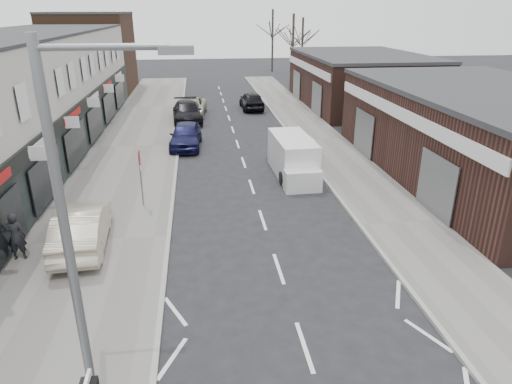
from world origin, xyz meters
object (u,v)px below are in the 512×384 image
object	(u,v)px
parked_car_left_b	(187,112)
parked_car_right_b	(252,100)
pedestrian	(16,236)
parked_car_right_a	(299,146)
sedan_on_pavement	(82,227)
street_lamp	(82,260)
parked_car_left_a	(186,135)
white_van	(293,158)
warning_sign	(140,162)
parked_car_left_c	(191,107)

from	to	relation	value
parked_car_left_b	parked_car_right_b	bearing A→B (deg)	34.10
pedestrian	parked_car_right_a	size ratio (longest dim) A/B	0.45
sedan_on_pavement	parked_car_left_b	world-z (taller)	sedan_on_pavement
street_lamp	pedestrian	world-z (taller)	street_lamp
pedestrian	parked_car_left_a	distance (m)	15.15
sedan_on_pavement	white_van	bearing A→B (deg)	-146.97
white_van	sedan_on_pavement	distance (m)	11.86
white_van	sedan_on_pavement	xyz separation A→B (m)	(-9.45, -7.17, -0.07)
warning_sign	white_van	bearing A→B (deg)	24.77
warning_sign	parked_car_right_b	xyz separation A→B (m)	(7.48, 21.37, -1.40)
parked_car_left_c	parked_car_right_a	world-z (taller)	parked_car_left_c
street_lamp	warning_sign	distance (m)	13.04
pedestrian	parked_car_right_a	distance (m)	16.76
street_lamp	parked_car_right_a	bearing A→B (deg)	67.64
street_lamp	parked_car_left_a	distance (m)	22.85
pedestrian	parked_car_left_c	xyz separation A→B (m)	(5.97, 23.77, -0.29)
pedestrian	parked_car_left_b	bearing A→B (deg)	-107.24
white_van	parked_car_left_a	xyz separation A→B (m)	(-5.84, 6.19, -0.17)
street_lamp	parked_car_right_a	distance (m)	21.46
parked_car_left_a	parked_car_left_c	bearing A→B (deg)	92.21
pedestrian	parked_car_left_a	size ratio (longest dim) A/B	0.38
parked_car_left_b	parked_car_right_a	size ratio (longest dim) A/B	1.38
parked_car_left_b	parked_car_right_a	xyz separation A→B (m)	(6.90, -10.31, -0.14)
white_van	parked_car_right_b	size ratio (longest dim) A/B	1.15
warning_sign	street_lamp	bearing A→B (deg)	-87.16
sedan_on_pavement	parked_car_left_c	world-z (taller)	sedan_on_pavement
street_lamp	sedan_on_pavement	world-z (taller)	street_lamp
sedan_on_pavement	parked_car_right_a	distance (m)	14.77
parked_car_right_b	street_lamp	bearing A→B (deg)	77.75
street_lamp	parked_car_left_b	bearing A→B (deg)	87.84
white_van	parked_car_left_a	distance (m)	8.51
parked_car_left_c	street_lamp	bearing A→B (deg)	-86.90
pedestrian	white_van	bearing A→B (deg)	-148.09
warning_sign	white_van	world-z (taller)	warning_sign
white_van	parked_car_left_a	bearing A→B (deg)	131.30
warning_sign	white_van	xyz separation A→B (m)	(7.60, 3.51, -1.22)
white_van	parked_car_right_a	xyz separation A→B (m)	(1.06, 3.20, -0.32)
pedestrian	parked_car_right_b	size ratio (longest dim) A/B	0.38
sedan_on_pavement	parked_car_left_c	size ratio (longest dim) A/B	0.92
warning_sign	sedan_on_pavement	size ratio (longest dim) A/B	0.57
parked_car_right_b	warning_sign	bearing A→B (deg)	69.79
parked_car_left_a	parked_car_left_b	distance (m)	7.32
street_lamp	parked_car_right_b	bearing A→B (deg)	78.68
pedestrian	parked_car_right_a	world-z (taller)	pedestrian
warning_sign	parked_car_left_c	size ratio (longest dim) A/B	0.52
parked_car_left_c	parked_car_right_b	xyz separation A→B (m)	(5.44, 1.95, 0.08)
street_lamp	parked_car_right_b	size ratio (longest dim) A/B	1.71
sedan_on_pavement	pedestrian	size ratio (longest dim) A/B	2.68
street_lamp	parked_car_right_b	distance (m)	35.06
parked_car_left_b	parked_car_right_b	size ratio (longest dim) A/B	1.17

